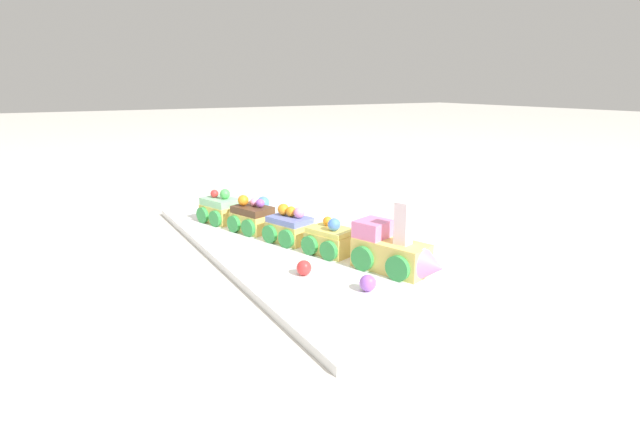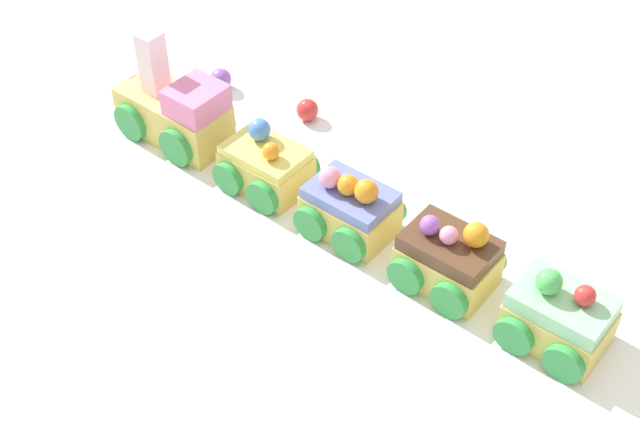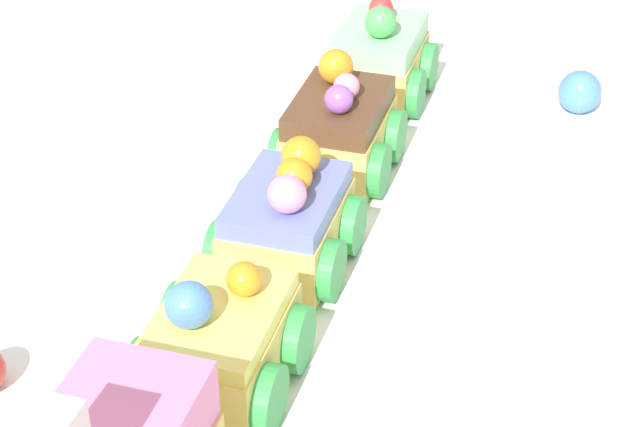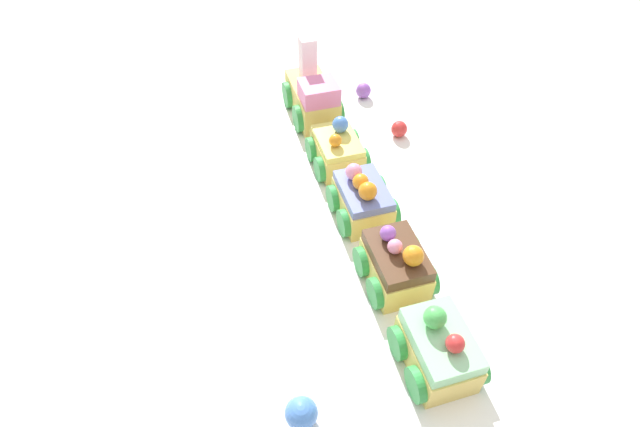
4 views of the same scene
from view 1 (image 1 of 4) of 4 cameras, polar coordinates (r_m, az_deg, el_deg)
The scene contains 10 objects.
ground_plane at distance 0.87m, azimuth -0.50°, elevation -3.91°, with size 10.00×10.00×0.00m, color beige.
display_board at distance 0.87m, azimuth -0.50°, elevation -3.53°, with size 0.71×0.36×0.01m, color white.
cake_train_locomotive at distance 0.73m, azimuth 8.59°, elevation -4.39°, with size 0.15×0.09×0.11m.
cake_car_lemon at distance 0.80m, azimuth 1.24°, elevation -3.07°, with size 0.09×0.08×0.06m.
cake_car_blueberry at distance 0.86m, azimuth -3.48°, elevation -1.66°, with size 0.09×0.08×0.06m.
cake_car_chocolate at distance 0.93m, azimuth -7.71°, elevation -0.53°, with size 0.09×0.08×0.07m.
cake_car_mint at distance 1.00m, azimuth -11.30°, elevation 0.41°, with size 0.09×0.08×0.07m.
gumball_blue at distance 1.09m, azimuth -6.51°, elevation 1.24°, with size 0.03×0.03×0.03m, color #4C84E0.
gumball_red at distance 0.71m, azimuth -1.85°, elevation -6.23°, with size 0.02×0.02×0.02m, color red.
gumball_purple at distance 0.66m, azimuth 5.48°, elevation -7.92°, with size 0.02×0.02×0.02m, color #9956C6.
Camera 1 is at (0.72, -0.41, 0.28)m, focal length 28.00 mm.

